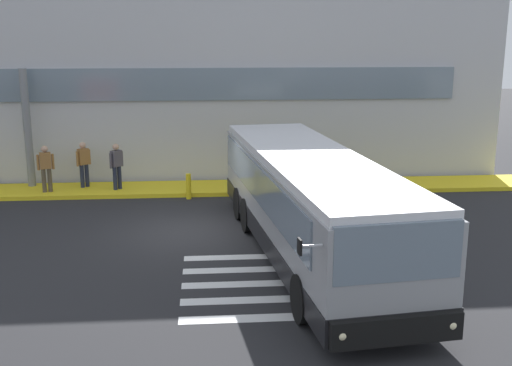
{
  "coord_description": "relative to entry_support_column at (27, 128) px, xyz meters",
  "views": [
    {
      "loc": [
        0.45,
        -17.8,
        5.71
      ],
      "look_at": [
        1.83,
        -0.41,
        1.5
      ],
      "focal_mm": 44.04,
      "sensor_mm": 36.0,
      "label": 1
    }
  ],
  "objects": [
    {
      "name": "terminal_building",
      "position": [
        5.35,
        6.26,
        1.55
      ],
      "size": [
        25.71,
        13.8,
        7.7
      ],
      "color": "#B7B7BC",
      "rests_on": "ground"
    },
    {
      "name": "passenger_at_curb_edge",
      "position": [
        3.24,
        -0.8,
        -1.22
      ],
      "size": [
        0.44,
        0.45,
        1.68
      ],
      "color": "#1E2338",
      "rests_on": "boarding_curb"
    },
    {
      "name": "bus_main_foreground",
      "position": [
        9.1,
        -7.84,
        -0.96
      ],
      "size": [
        3.87,
        11.43,
        2.7
      ],
      "color": "gray",
      "rests_on": "ground"
    },
    {
      "name": "entry_support_column",
      "position": [
        0.0,
        0.0,
        0.0
      ],
      "size": [
        0.28,
        0.28,
        4.3
      ],
      "primitive_type": "cylinder",
      "color": "slate",
      "rests_on": "boarding_curb"
    },
    {
      "name": "passenger_by_doorway",
      "position": [
        2.0,
        -0.35,
        -1.22
      ],
      "size": [
        0.45,
        0.43,
        1.68
      ],
      "color": "#1E2338",
      "rests_on": "boarding_curb"
    },
    {
      "name": "passenger_near_column",
      "position": [
        0.8,
        -1.0,
        -1.22
      ],
      "size": [
        0.57,
        0.32,
        1.68
      ],
      "color": "#4C4233",
      "rests_on": "boarding_curb"
    },
    {
      "name": "ground_plane",
      "position": [
        6.05,
        -5.4,
        -2.31
      ],
      "size": [
        80.0,
        90.0,
        0.02
      ],
      "primitive_type": "cube",
      "color": "#232326",
      "rests_on": "ground"
    },
    {
      "name": "boarding_curb",
      "position": [
        6.05,
        -0.6,
        -2.22
      ],
      "size": [
        27.91,
        2.0,
        0.15
      ],
      "primitive_type": "cube",
      "color": "yellow",
      "rests_on": "ground"
    },
    {
      "name": "safety_bollard_yellow",
      "position": [
        5.83,
        -1.8,
        -1.85
      ],
      "size": [
        0.18,
        0.18,
        0.9
      ],
      "primitive_type": "cylinder",
      "color": "yellow",
      "rests_on": "ground"
    },
    {
      "name": "bay_paint_stripes",
      "position": [
        8.05,
        -9.6,
        -2.29
      ],
      "size": [
        4.4,
        3.96,
        0.01
      ],
      "color": "silver",
      "rests_on": "ground"
    }
  ]
}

